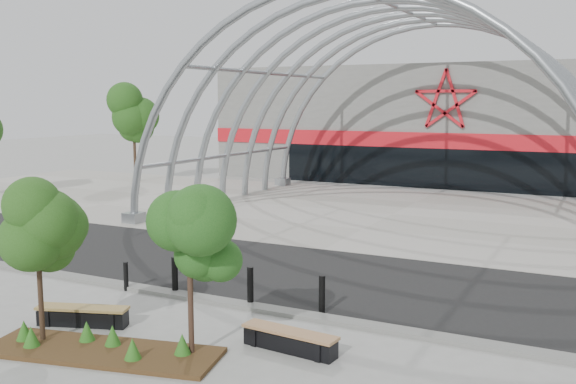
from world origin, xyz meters
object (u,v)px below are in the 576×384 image
(street_tree_0, at_px, (37,228))
(street_tree_1, at_px, (189,239))
(bench_1, at_px, (290,341))
(bench_0, at_px, (83,316))
(bollard_2, at_px, (190,272))

(street_tree_0, distance_m, street_tree_1, 3.67)
(bench_1, bearing_deg, street_tree_1, -145.20)
(street_tree_0, bearing_deg, street_tree_1, 14.49)
(street_tree_0, xyz_separation_m, bench_1, (5.34, 2.16, -2.49))
(bench_0, xyz_separation_m, bench_1, (5.38, 0.86, -0.00))
(street_tree_1, xyz_separation_m, bench_0, (-3.59, 0.39, -2.41))
(street_tree_0, relative_size, bollard_2, 3.52)
(street_tree_1, relative_size, bench_1, 1.57)
(street_tree_1, xyz_separation_m, bollard_2, (-3.01, 4.18, -2.11))
(street_tree_1, height_order, bench_0, street_tree_1)
(street_tree_1, height_order, bollard_2, street_tree_1)
(street_tree_1, distance_m, bench_0, 4.34)
(bollard_2, bearing_deg, bench_1, -31.42)
(bench_0, relative_size, bollard_2, 2.19)
(street_tree_1, bearing_deg, bench_1, 34.80)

